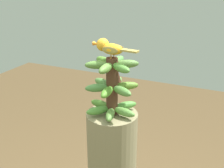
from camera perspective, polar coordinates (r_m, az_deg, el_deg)
name	(u,v)px	position (r m, az deg, el deg)	size (l,w,h in m)	color
banana_bunch	(112,87)	(1.34, 0.04, -0.51)	(0.26, 0.26, 0.28)	#4C2D1E
perched_bird	(109,47)	(1.29, -0.63, 7.30)	(0.23, 0.07, 0.08)	#C68933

